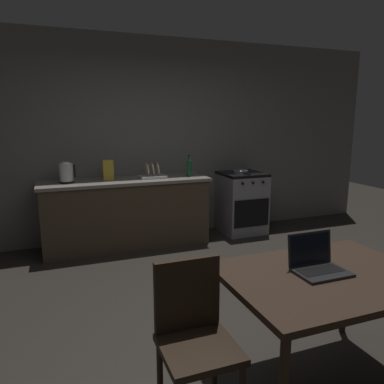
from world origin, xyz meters
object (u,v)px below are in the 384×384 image
frying_pan (241,171)px  cereal_box (108,170)px  stove_oven (242,202)px  laptop (318,264)px  dining_table (325,285)px  bottle (189,166)px  dish_rack (152,174)px  electric_kettle (66,173)px  chair (194,331)px

frying_pan → cereal_box: (-1.88, 0.05, 0.10)m
stove_oven → laptop: laptop is taller
dining_table → laptop: 0.13m
bottle → dish_rack: bearing=174.3°
stove_oven → dish_rack: (-1.35, 0.00, 0.49)m
electric_kettle → bottle: size_ratio=0.89×
stove_oven → bottle: (-0.84, -0.05, 0.58)m
stove_oven → laptop: size_ratio=2.78×
cereal_box → stove_oven: bearing=-0.7°
chair → dish_rack: 3.07m
electric_kettle → bottle: bearing=-1.8°
bottle → dish_rack: 0.51m
stove_oven → dining_table: stove_oven is taller
chair → laptop: bearing=-18.3°
dish_rack → stove_oven: bearing=-0.1°
stove_oven → bottle: bottle is taller
electric_kettle → bottle: 1.57m
chair → dining_table: bearing=-21.6°
chair → electric_kettle: electric_kettle is taller
stove_oven → dining_table: (-1.06, -3.02, 0.22)m
stove_oven → dining_table: bearing=-109.3°
dining_table → bottle: size_ratio=4.23×
bottle → frying_pan: bottle is taller
dining_table → cereal_box: bearing=105.7°
dining_table → cereal_box: (-0.86, 3.04, 0.35)m
chair → cereal_box: bearing=70.5°
chair → cereal_box: 3.05m
electric_kettle → laptop: bearing=-65.8°
dining_table → cereal_box: size_ratio=4.77×
dining_table → bottle: 3.00m
electric_kettle → frying_pan: bearing=-0.7°
bottle → cereal_box: bearing=176.3°
stove_oven → chair: chair is taller
cereal_box → dish_rack: cereal_box is taller
dining_table → electric_kettle: bearing=114.2°
dining_table → dish_rack: bearing=95.5°
dish_rack → laptop: bearing=-84.9°
chair → electric_kettle: bearing=80.1°
dining_table → chair: (-0.85, 0.03, -0.14)m
dining_table → bottle: bottle is taller
frying_pan → electric_kettle: bearing=179.3°
stove_oven → frying_pan: bearing=-143.1°
cereal_box → laptop: bearing=-74.5°
electric_kettle → dish_rack: bearing=0.0°
dining_table → laptop: size_ratio=3.84×
electric_kettle → frying_pan: 2.38m
bottle → chair: bearing=-109.9°
dining_table → electric_kettle: (-1.36, 3.02, 0.35)m
chair → dish_rack: size_ratio=2.66×
cereal_box → dining_table: bearing=-74.3°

